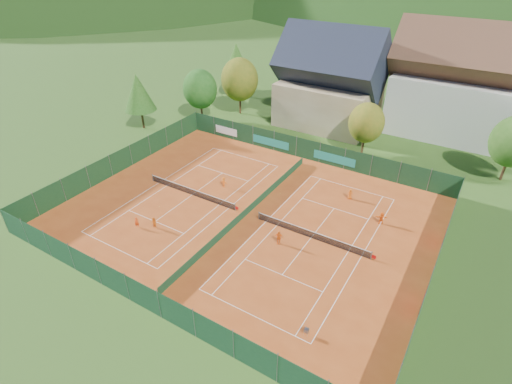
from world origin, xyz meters
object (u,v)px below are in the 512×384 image
at_px(chalet, 330,84).
at_px(player_right_near, 279,237).
at_px(hotel_block_a, 463,89).
at_px(player_right_far_b, 381,218).
at_px(player_left_far, 224,182).
at_px(player_right_far_a, 350,194).
at_px(ball_hopper, 307,330).
at_px(player_left_near, 137,222).
at_px(player_left_mid, 154,223).

relative_size(chalet, player_right_near, 10.29).
height_order(chalet, hotel_block_a, hotel_block_a).
bearing_deg(player_right_far_b, player_left_far, -15.36).
bearing_deg(player_right_far_a, hotel_block_a, -125.49).
height_order(ball_hopper, player_left_near, player_left_near).
height_order(hotel_block_a, ball_hopper, hotel_block_a).
height_order(ball_hopper, player_right_far_a, player_right_far_a).
xyz_separation_m(hotel_block_a, player_left_far, (-21.76, -32.37, -6.69)).
height_order(ball_hopper, player_left_far, player_left_far).
distance_m(ball_hopper, player_left_near, 21.99).
bearing_deg(player_left_far, player_left_near, 64.30).
bearing_deg(player_right_far_b, ball_hopper, 64.40).
bearing_deg(player_left_far, player_right_far_b, 177.60).
distance_m(chalet, player_right_far_a, 24.54).
xyz_separation_m(chalet, player_left_near, (-5.96, -38.12, -5.99)).
height_order(chalet, ball_hopper, chalet).
bearing_deg(hotel_block_a, player_right_far_a, -105.10).
bearing_deg(player_left_mid, player_left_near, -152.80).
bearing_deg(player_left_far, player_right_far_a, -169.13).
height_order(hotel_block_a, player_left_far, hotel_block_a).
distance_m(player_left_far, player_right_far_a, 15.63).
height_order(chalet, player_right_near, chalet).
height_order(player_left_far, player_right_near, player_right_near).
bearing_deg(player_left_far, hotel_block_a, -134.39).
relative_size(hotel_block_a, ball_hopper, 27.00).
relative_size(chalet, player_right_far_a, 12.14).
height_order(player_left_near, player_right_far_a, player_right_far_a).
bearing_deg(chalet, player_left_far, -95.98).
distance_m(hotel_block_a, player_left_near, 51.14).
relative_size(player_left_far, player_right_far_b, 0.95).
xyz_separation_m(ball_hopper, player_right_far_b, (0.67, 17.67, 0.17)).
height_order(player_right_near, player_right_far_a, player_right_near).
relative_size(chalet, player_right_far_b, 11.15).
relative_size(player_right_near, player_right_far_a, 1.18).
xyz_separation_m(hotel_block_a, player_right_near, (-10.50, -38.56, -6.60)).
bearing_deg(chalet, player_left_mid, -96.47).
distance_m(chalet, ball_hopper, 44.65).
height_order(player_left_near, player_right_far_b, player_right_far_b).
xyz_separation_m(player_left_mid, player_right_far_a, (16.02, 16.59, -0.01)).
bearing_deg(player_right_far_b, player_left_near, 9.41).
height_order(player_left_near, player_left_far, player_left_far).
height_order(chalet, player_right_far_a, chalet).
bearing_deg(hotel_block_a, chalet, -162.47).
relative_size(player_right_far_a, player_right_far_b, 0.92).
relative_size(hotel_block_a, player_left_mid, 16.03).
height_order(hotel_block_a, player_left_mid, hotel_block_a).
bearing_deg(player_left_near, player_right_far_a, 5.70).
bearing_deg(ball_hopper, player_left_near, 171.66).
bearing_deg(player_right_far_b, chalet, -78.59).
height_order(ball_hopper, player_right_far_b, player_right_far_b).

